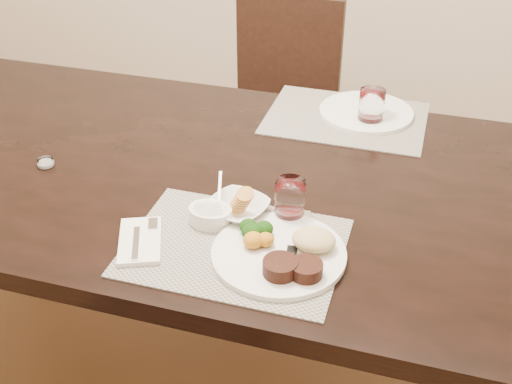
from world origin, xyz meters
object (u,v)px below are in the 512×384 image
(dinner_plate, at_px, (285,252))
(wine_glass_near, at_px, (290,201))
(chair_far, at_px, (281,103))
(steak_knife, at_px, (294,256))
(far_plate, at_px, (366,112))
(cracker_bowl, at_px, (238,208))

(dinner_plate, relative_size, wine_glass_near, 2.99)
(chair_far, xyz_separation_m, dinner_plate, (0.33, -1.23, 0.27))
(steak_knife, xyz_separation_m, far_plate, (0.04, 0.71, 0.00))
(chair_far, relative_size, steak_knife, 3.47)
(dinner_plate, relative_size, far_plate, 1.03)
(chair_far, xyz_separation_m, far_plate, (0.39, -0.51, 0.26))
(chair_far, distance_m, far_plate, 0.69)
(dinner_plate, bearing_deg, far_plate, 75.57)
(steak_knife, relative_size, wine_glass_near, 2.71)
(cracker_bowl, bearing_deg, wine_glass_near, 11.87)
(steak_knife, height_order, cracker_bowl, cracker_bowl)
(chair_far, distance_m, steak_knife, 1.29)
(dinner_plate, distance_m, steak_knife, 0.02)
(cracker_bowl, relative_size, far_plate, 0.61)
(chair_far, height_order, steak_knife, chair_far)
(steak_knife, xyz_separation_m, wine_glass_near, (-0.05, 0.14, 0.04))
(steak_knife, bearing_deg, wine_glass_near, 98.88)
(far_plate, bearing_deg, dinner_plate, -95.00)
(steak_knife, bearing_deg, far_plate, 77.53)
(dinner_plate, height_order, far_plate, dinner_plate)
(wine_glass_near, bearing_deg, dinner_plate, -79.65)
(chair_far, distance_m, cracker_bowl, 1.15)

